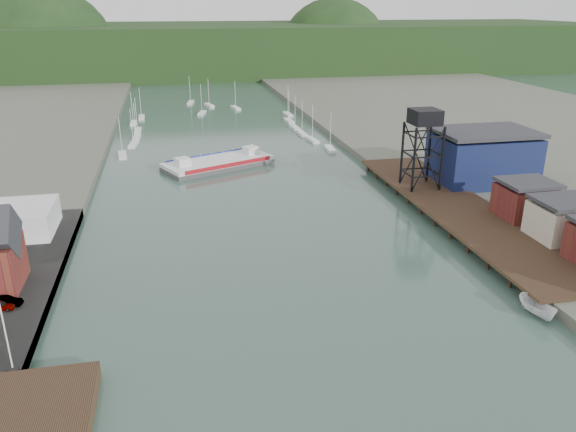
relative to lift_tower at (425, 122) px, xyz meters
name	(u,v)px	position (x,y,z in m)	size (l,w,h in m)	color
ground	(337,398)	(-35.00, -58.00, -15.65)	(600.00, 600.00, 0.00)	#324F44
east_pier	(458,208)	(2.00, -13.00, -13.75)	(14.00, 70.00, 2.45)	black
flagpole	(2,318)	(-68.00, -48.00, -8.05)	(0.16, 0.16, 12.00)	silver
lift_tower	(425,122)	(0.00, 0.00, 0.00)	(6.50, 6.50, 16.00)	black
blue_shed	(483,157)	(15.00, 2.00, -8.59)	(20.50, 14.50, 11.30)	#0C1735
marina_sailboats	(216,125)	(-34.92, 80.46, -15.30)	(57.71, 92.65, 0.90)	silver
distant_hills	(184,52)	(-38.98, 243.35, -5.27)	(500.00, 120.00, 80.00)	black
chain_ferry	(218,163)	(-38.85, 30.76, -14.56)	(28.43, 20.55, 3.80)	#444446
motorboat	(537,308)	(-5.21, -47.92, -14.50)	(2.24, 5.97, 2.30)	silver
car_west_a	(0,305)	(-72.38, -34.86, -13.42)	(1.47, 3.66, 1.25)	#999999
car_west_b	(7,301)	(-71.77, -34.00, -13.42)	(1.33, 3.81, 1.25)	#999999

